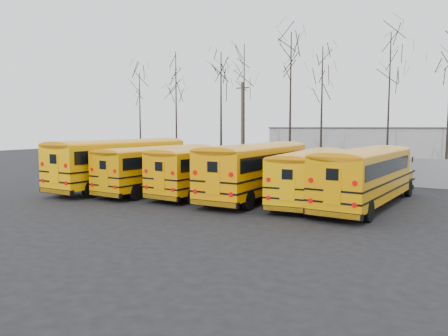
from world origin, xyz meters
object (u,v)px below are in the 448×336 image
Objects in this scene: bus_b at (160,165)px; bus_c at (211,166)px; bus_d at (258,166)px; bus_f at (366,172)px; bus_a at (123,159)px; bus_e at (311,172)px; utility_pole_left at (242,124)px.

bus_c is at bearing 15.06° from bus_b.
bus_d reaches higher than bus_f.
bus_a is at bearing -175.06° from bus_d.
bus_c is 6.34m from bus_e.
utility_pole_left is at bearing 119.35° from bus_d.
bus_d is 1.35× the size of utility_pole_left.
bus_d is at bearing 4.22° from bus_c.
bus_b reaches higher than bus_e.
bus_a is 1.13× the size of bus_b.
bus_a is 1.12× the size of bus_c.
bus_a is 9.58m from bus_d.
bus_a reaches higher than bus_f.
bus_a is at bearing -168.00° from bus_c.
bus_f is 1.32× the size of utility_pole_left.
utility_pole_left reaches higher than bus_b.
bus_e is at bearing 1.16° from bus_d.
bus_c is 9.25m from bus_f.
bus_e is at bearing 8.15° from bus_b.
bus_b is 0.95× the size of bus_f.
bus_f is at bearing 7.18° from bus_b.
bus_f is at bearing -37.66° from utility_pole_left.
utility_pole_left is at bearing 122.78° from bus_e.
bus_b is at bearing 6.57° from bus_a.
bus_f is at bearing -4.49° from bus_e.
bus_a is 1.05× the size of bus_d.
bus_a reaches higher than bus_c.
bus_f is at bearing 6.53° from bus_a.
bus_e is (3.20, 0.12, -0.19)m from bus_d.
bus_e is 2.91m from bus_f.
utility_pole_left is (-2.94, 16.99, 2.67)m from bus_b.
bus_c reaches higher than bus_b.
bus_d is at bearing 8.22° from bus_a.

